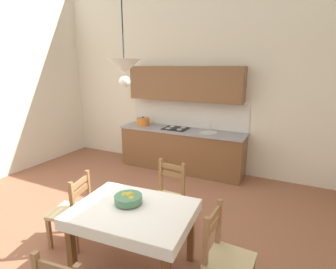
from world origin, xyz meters
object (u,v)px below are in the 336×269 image
at_px(dining_chair_kitchen_side, 167,197).
at_px(pendant_lamp, 124,68).
at_px(dining_chair_window_side, 226,258).
at_px(fruit_bowl, 128,199).
at_px(dining_chair_tv_side, 72,211).
at_px(dining_table, 133,220).
at_px(kitchen_cabinetry, 182,131).

xyz_separation_m(dining_chair_kitchen_side, pendant_lamp, (-0.04, -0.83, 1.74)).
xyz_separation_m(dining_chair_window_side, fruit_bowl, (-1.08, -0.01, 0.37)).
bearing_deg(dining_chair_kitchen_side, pendant_lamp, -92.41).
height_order(dining_chair_tv_side, dining_chair_window_side, same).
bearing_deg(dining_chair_tv_side, dining_table, -2.88).
distance_m(dining_table, fruit_bowl, 0.23).
height_order(kitchen_cabinetry, dining_chair_tv_side, kitchen_cabinetry).
xyz_separation_m(dining_chair_tv_side, pendant_lamp, (0.86, 0.02, 1.74)).
relative_size(dining_chair_kitchen_side, fruit_bowl, 3.10).
xyz_separation_m(kitchen_cabinetry, dining_chair_kitchen_side, (0.69, -2.09, -0.41)).
height_order(dining_chair_window_side, fruit_bowl, dining_chair_window_side).
height_order(dining_chair_window_side, pendant_lamp, pendant_lamp).
height_order(dining_chair_kitchen_side, dining_chair_window_side, same).
xyz_separation_m(dining_chair_window_side, pendant_lamp, (-1.07, -0.01, 1.74)).
relative_size(dining_chair_window_side, fruit_bowl, 3.10).
bearing_deg(dining_chair_window_side, dining_chair_kitchen_side, 141.45).
bearing_deg(fruit_bowl, dining_chair_window_side, 0.68).
height_order(dining_chair_tv_side, pendant_lamp, pendant_lamp).
bearing_deg(dining_chair_kitchen_side, kitchen_cabinetry, 108.23).
bearing_deg(dining_chair_tv_side, pendant_lamp, 1.20).
height_order(kitchen_cabinetry, dining_chair_kitchen_side, kitchen_cabinetry).
relative_size(dining_chair_kitchen_side, dining_chair_window_side, 1.00).
bearing_deg(dining_chair_window_side, dining_chair_tv_side, -179.20).
distance_m(dining_chair_tv_side, fruit_bowl, 0.93).
bearing_deg(dining_chair_tv_side, fruit_bowl, 0.94).
distance_m(dining_chair_window_side, fruit_bowl, 1.14).
bearing_deg(kitchen_cabinetry, dining_table, -76.07).
bearing_deg(dining_table, pendant_lamp, 143.25).
bearing_deg(dining_chair_window_side, dining_table, -175.66).
distance_m(kitchen_cabinetry, pendant_lamp, 3.28).
relative_size(dining_chair_tv_side, fruit_bowl, 3.10).
xyz_separation_m(dining_table, dining_chair_window_side, (0.98, 0.07, -0.17)).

